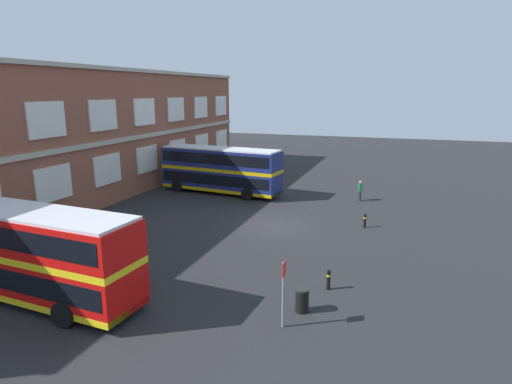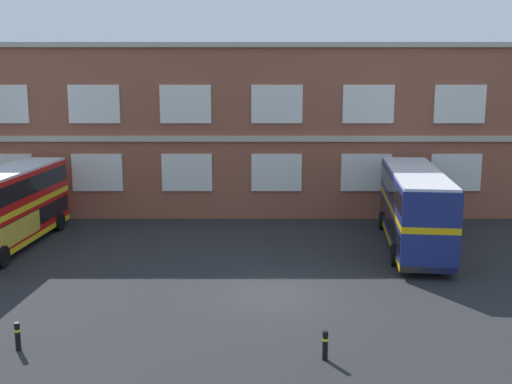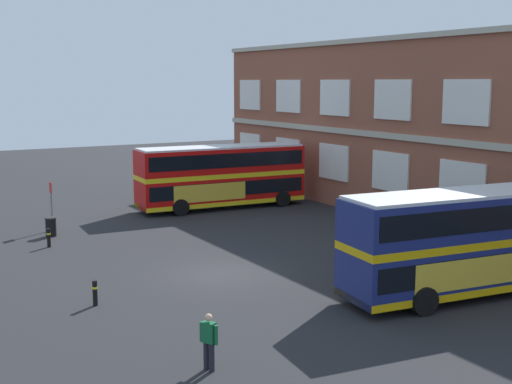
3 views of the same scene
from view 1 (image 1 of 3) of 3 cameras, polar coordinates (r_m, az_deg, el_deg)
name	(u,v)px [view 1 (image 1 of 3)]	position (r m, az deg, el deg)	size (l,w,h in m)	color
ground_plane	(248,222)	(30.09, -1.10, -4.02)	(120.00, 120.00, 0.00)	#232326
brick_terminal_building	(63,138)	(37.97, -24.25, 6.56)	(49.93, 8.19, 10.81)	brown
double_decker_near	(26,252)	(21.30, -28.26, -7.02)	(3.41, 11.15, 4.07)	red
double_decker_middle	(221,169)	(38.25, -4.73, 3.02)	(3.82, 11.22, 4.07)	navy
waiting_passenger	(360,190)	(36.67, 13.68, 0.29)	(0.61, 0.39, 1.70)	black
bus_stand_flag	(283,288)	(16.78, 3.66, -12.66)	(0.44, 0.10, 2.70)	slate
station_litter_bin	(302,300)	(18.43, 6.15, -14.08)	(0.60, 0.60, 1.03)	black
safety_bollard_west	(365,221)	(29.68, 14.29, -3.70)	(0.19, 0.19, 0.95)	black
safety_bollard_east	(329,279)	(20.44, 9.63, -11.40)	(0.19, 0.19, 0.95)	black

